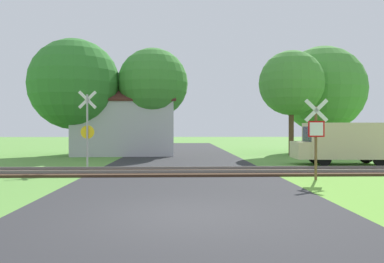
# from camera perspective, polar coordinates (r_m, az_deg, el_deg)

# --- Properties ---
(ground_plane) EXTENTS (160.00, 160.00, 0.00)m
(ground_plane) POSITION_cam_1_polar(r_m,az_deg,el_deg) (8.42, -1.45, -12.80)
(ground_plane) COLOR #5B933D
(road_asphalt) EXTENTS (7.86, 80.00, 0.01)m
(road_asphalt) POSITION_cam_1_polar(r_m,az_deg,el_deg) (10.38, -1.53, -10.26)
(road_asphalt) COLOR #2D2D30
(road_asphalt) RESTS_ON ground
(rail_track) EXTENTS (60.00, 2.60, 0.22)m
(rail_track) POSITION_cam_1_polar(r_m,az_deg,el_deg) (16.26, -1.66, -6.18)
(rail_track) COLOR #422D1E
(rail_track) RESTS_ON ground
(stop_sign_near) EXTENTS (0.87, 0.18, 3.05)m
(stop_sign_near) POSITION_cam_1_polar(r_m,az_deg,el_deg) (14.77, 18.38, -0.27)
(stop_sign_near) COLOR brown
(stop_sign_near) RESTS_ON ground
(crossing_sign_far) EXTENTS (0.88, 0.14, 3.75)m
(crossing_sign_far) POSITION_cam_1_polar(r_m,az_deg,el_deg) (18.51, -15.66, 0.82)
(crossing_sign_far) COLOR #9E9EA5
(crossing_sign_far) RESTS_ON ground
(house) EXTENTS (7.66, 5.91, 5.62)m
(house) POSITION_cam_1_polar(r_m,az_deg,el_deg) (28.52, -10.08, 0.82)
(house) COLOR #B7B7BC
(house) RESTS_ON ground
(tree_right) EXTENTS (4.68, 4.68, 7.58)m
(tree_right) POSITION_cam_1_polar(r_m,az_deg,el_deg) (28.21, 14.89, 7.13)
(tree_right) COLOR #513823
(tree_right) RESTS_ON ground
(tree_center) EXTENTS (5.06, 5.06, 7.76)m
(tree_center) POSITION_cam_1_polar(r_m,az_deg,el_deg) (27.49, -5.97, 7.27)
(tree_center) COLOR #513823
(tree_center) RESTS_ON ground
(tree_far) EXTENTS (6.95, 6.95, 8.64)m
(tree_far) POSITION_cam_1_polar(r_m,az_deg,el_deg) (32.53, 19.25, 6.10)
(tree_far) COLOR #513823
(tree_far) RESTS_ON ground
(tree_left) EXTENTS (6.41, 6.41, 8.28)m
(tree_left) POSITION_cam_1_polar(r_m,az_deg,el_deg) (27.97, -17.46, 6.85)
(tree_left) COLOR #513823
(tree_left) RESTS_ON ground
(mail_truck) EXTENTS (4.97, 2.07, 2.24)m
(mail_truck) POSITION_cam_1_polar(r_m,az_deg,el_deg) (21.61, 22.00, -1.43)
(mail_truck) COLOR beige
(mail_truck) RESTS_ON ground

